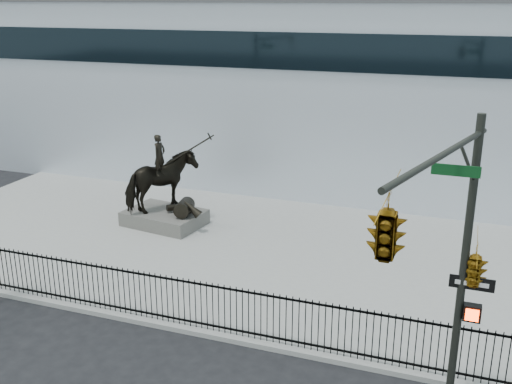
% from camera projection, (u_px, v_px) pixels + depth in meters
% --- Properties ---
extents(ground, '(120.00, 120.00, 0.00)m').
position_uv_depth(ground, '(177.00, 355.00, 16.19)').
color(ground, black).
rests_on(ground, ground).
extents(plaza, '(30.00, 12.00, 0.15)m').
position_uv_depth(plaza, '(263.00, 253.00, 22.42)').
color(plaza, gray).
rests_on(plaza, ground).
extents(building, '(44.00, 14.00, 9.00)m').
position_uv_depth(building, '(342.00, 88.00, 32.68)').
color(building, silver).
rests_on(building, ground).
extents(picket_fence, '(22.10, 0.10, 1.50)m').
position_uv_depth(picket_fence, '(196.00, 304.00, 17.02)').
color(picket_fence, black).
rests_on(picket_fence, plaza).
extents(statue_plinth, '(3.41, 2.59, 0.59)m').
position_uv_depth(statue_plinth, '(165.00, 218.00, 25.01)').
color(statue_plinth, '#4F4D48').
rests_on(statue_plinth, plaza).
extents(equestrian_statue, '(3.98, 2.76, 3.40)m').
position_uv_depth(equestrian_statue, '(164.00, 183.00, 24.51)').
color(equestrian_statue, black).
rests_on(equestrian_statue, statue_plinth).
extents(traffic_signal_right, '(2.17, 6.86, 7.00)m').
position_uv_depth(traffic_signal_right, '(436.00, 250.00, 10.80)').
color(traffic_signal_right, '#252722').
rests_on(traffic_signal_right, ground).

